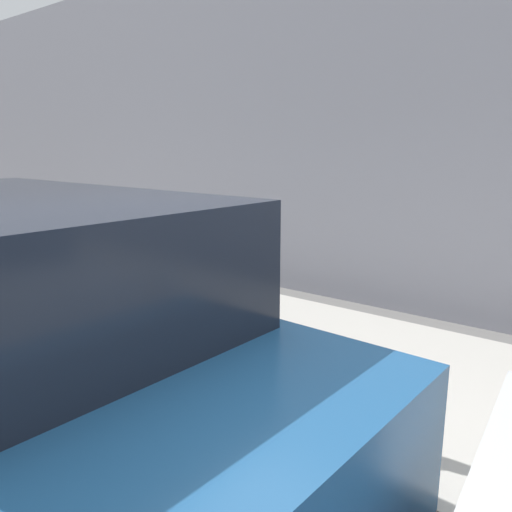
{
  "coord_description": "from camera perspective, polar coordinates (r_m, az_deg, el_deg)",
  "views": [
    {
      "loc": [
        1.53,
        -1.65,
        2.06
      ],
      "look_at": [
        -0.51,
        0.97,
        1.33
      ],
      "focal_mm": 35.0,
      "sensor_mm": 36.0,
      "label": 1
    }
  ],
  "objects": [
    {
      "name": "sidewalk",
      "position": [
        4.6,
        15.1,
        -13.81
      ],
      "size": [
        24.0,
        2.8,
        0.13
      ],
      "color": "#BCB7AD",
      "rests_on": "ground_plane"
    },
    {
      "name": "building_facade",
      "position": [
        6.27,
        24.6,
        14.43
      ],
      "size": [
        24.0,
        0.3,
        4.81
      ],
      "color": "gray",
      "rests_on": "ground_plane"
    },
    {
      "name": "parking_meter",
      "position": [
        3.44,
        -0.0,
        -2.8
      ],
      "size": [
        0.22,
        0.14,
        1.53
      ],
      "color": "slate",
      "rests_on": "sidewalk"
    },
    {
      "name": "parked_car_beside_meter",
      "position": [
        3.67,
        -27.0,
        -7.71
      ],
      "size": [
        5.14,
        2.18,
        1.78
      ],
      "rotation": [
        0.0,
        0.0,
        -0.04
      ],
      "color": "black",
      "rests_on": "ground_plane"
    }
  ]
}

